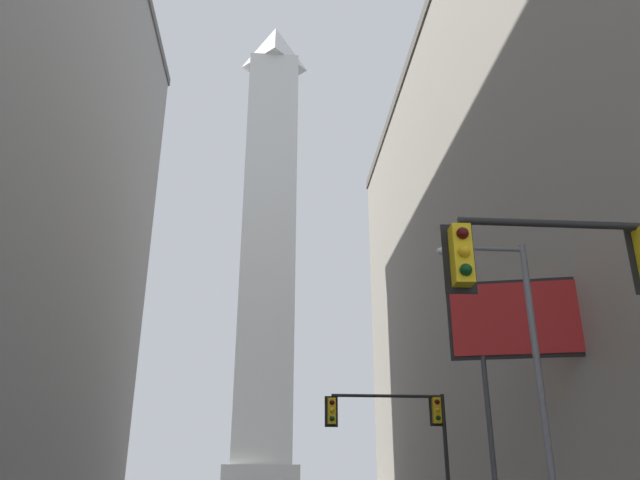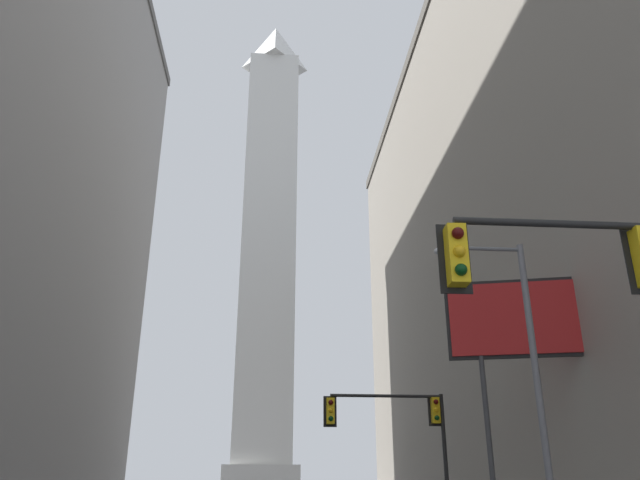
# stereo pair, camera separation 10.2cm
# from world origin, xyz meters

# --- Properties ---
(obelisk) EXTENTS (9.44, 9.44, 73.89)m
(obelisk) POSITION_xyz_m (0.00, 82.26, 35.75)
(obelisk) COLOR silver
(obelisk) RESTS_ON ground_plane
(traffic_light_mid_right) EXTENTS (5.45, 0.50, 5.78)m
(traffic_light_mid_right) POSITION_xyz_m (6.59, 26.15, 4.42)
(traffic_light_mid_right) COLOR black
(traffic_light_mid_right) RESTS_ON ground_plane
(traffic_light_near_right) EXTENTS (4.29, 0.50, 6.41)m
(traffic_light_near_right) POSITION_xyz_m (6.45, 8.37, 4.85)
(traffic_light_near_right) COLOR black
(traffic_light_near_right) RESTS_ON ground_plane
(street_lamp) EXTENTS (2.81, 0.36, 8.79)m
(street_lamp) POSITION_xyz_m (7.89, 15.60, 5.34)
(street_lamp) COLOR slate
(street_lamp) RESTS_ON ground_plane
(billboard_sign) EXTENTS (6.42, 1.83, 8.70)m
(billboard_sign) POSITION_xyz_m (10.07, 18.44, 7.05)
(billboard_sign) COLOR #3F3F42
(billboard_sign) RESTS_ON ground_plane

